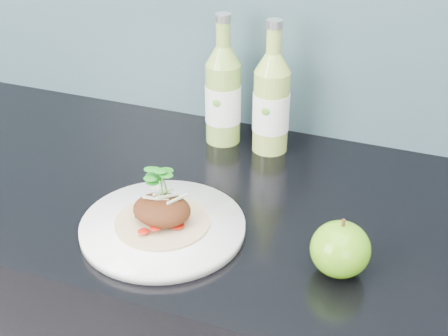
{
  "coord_description": "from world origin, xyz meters",
  "views": [
    {
      "loc": [
        0.27,
        0.85,
        1.48
      ],
      "look_at": [
        -0.03,
        1.62,
        1.0
      ],
      "focal_mm": 50.0,
      "sensor_mm": 36.0,
      "label": 1
    }
  ],
  "objects": [
    {
      "name": "dinner_plate",
      "position": [
        -0.11,
        1.56,
        0.91
      ],
      "size": [
        0.3,
        0.3,
        0.02
      ],
      "color": "white",
      "rests_on": "kitchen_counter"
    },
    {
      "name": "pork_taco",
      "position": [
        -0.11,
        1.56,
        0.94
      ],
      "size": [
        0.15,
        0.15,
        0.1
      ],
      "color": "tan",
      "rests_on": "dinner_plate"
    },
    {
      "name": "green_apple",
      "position": [
        0.17,
        1.56,
        0.94
      ],
      "size": [
        0.11,
        0.11,
        0.09
      ],
      "rotation": [
        0.0,
        0.0,
        -0.27
      ],
      "color": "#56860E",
      "rests_on": "kitchen_counter"
    },
    {
      "name": "cider_bottle_left",
      "position": [
        -0.13,
        1.89,
        1.0
      ],
      "size": [
        0.08,
        0.08,
        0.26
      ],
      "rotation": [
        0.0,
        0.0,
        -0.07
      ],
      "color": "#83A745",
      "rests_on": "kitchen_counter"
    },
    {
      "name": "cider_bottle_right",
      "position": [
        -0.03,
        1.89,
        1.0
      ],
      "size": [
        0.08,
        0.08,
        0.26
      ],
      "rotation": [
        0.0,
        0.0,
        -0.11
      ],
      "color": "#9CB94D",
      "rests_on": "kitchen_counter"
    }
  ]
}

